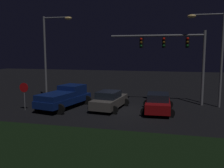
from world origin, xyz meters
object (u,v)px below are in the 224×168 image
at_px(street_lamp_left, 51,47).
at_px(car_sedan_far, 158,103).
at_px(traffic_signal_gantry, 175,49).
at_px(pickup_truck, 65,96).
at_px(car_sedan, 109,100).
at_px(street_lamp_right, 214,48).
at_px(stop_sign, 24,91).

bearing_deg(street_lamp_left, car_sedan_far, -16.54).
bearing_deg(traffic_signal_gantry, pickup_truck, -157.60).
distance_m(car_sedan, street_lamp_left, 8.60).
distance_m(car_sedan_far, street_lamp_right, 6.75).
distance_m(car_sedan_far, street_lamp_left, 11.96).
xyz_separation_m(pickup_truck, stop_sign, (-2.78, -1.70, 0.56)).
distance_m(car_sedan_far, traffic_signal_gantry, 5.52).
height_order(pickup_truck, car_sedan_far, pickup_truck).
bearing_deg(car_sedan_far, stop_sign, 97.82).
bearing_deg(street_lamp_left, traffic_signal_gantry, 1.27).
xyz_separation_m(traffic_signal_gantry, street_lamp_left, (-11.84, -0.26, 0.23)).
height_order(traffic_signal_gantry, stop_sign, traffic_signal_gantry).
xyz_separation_m(pickup_truck, traffic_signal_gantry, (8.86, 3.65, 3.90)).
xyz_separation_m(car_sedan_far, street_lamp_left, (-10.66, 3.17, 4.39)).
bearing_deg(street_lamp_left, street_lamp_right, -0.97).
bearing_deg(pickup_truck, car_sedan_far, -76.32).
bearing_deg(traffic_signal_gantry, street_lamp_left, -178.73).
relative_size(car_sedan, traffic_signal_gantry, 0.55).
height_order(traffic_signal_gantry, street_lamp_right, street_lamp_right).
distance_m(car_sedan, stop_sign, 6.88).
height_order(street_lamp_left, stop_sign, street_lamp_left).
bearing_deg(pickup_truck, street_lamp_right, -63.38).
distance_m(car_sedan_far, stop_sign, 10.67).
bearing_deg(street_lamp_right, stop_sign, -161.90).
relative_size(pickup_truck, car_sedan_far, 1.27).
relative_size(car_sedan_far, traffic_signal_gantry, 0.54).
xyz_separation_m(car_sedan, stop_sign, (-6.53, -2.02, 0.82)).
bearing_deg(street_lamp_right, traffic_signal_gantry, 170.76).
relative_size(pickup_truck, street_lamp_right, 0.72).
distance_m(traffic_signal_gantry, street_lamp_left, 11.84).
relative_size(car_sedan_far, street_lamp_left, 0.55).
height_order(traffic_signal_gantry, street_lamp_left, street_lamp_left).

